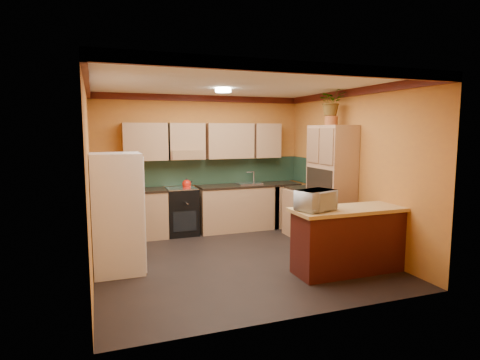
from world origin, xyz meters
name	(u,v)px	position (x,y,z in m)	size (l,w,h in m)	color
room_shell	(231,125)	(0.02, 0.28, 2.09)	(4.24, 4.24, 2.72)	black
base_cabinets_back	(213,210)	(0.15, 1.80, 0.44)	(3.65, 0.60, 0.88)	tan
countertop_back	(212,187)	(0.15, 1.80, 0.90)	(3.65, 0.62, 0.04)	black
stove	(181,211)	(-0.48, 1.80, 0.46)	(0.58, 0.58, 0.91)	black
kettle	(187,184)	(-0.38, 1.75, 1.00)	(0.17, 0.17, 0.18)	red
sink	(249,183)	(0.92, 1.80, 0.94)	(0.48, 0.40, 0.03)	silver
base_cabinets_right	(308,213)	(1.80, 0.93, 0.44)	(0.60, 0.80, 0.88)	tan
countertop_right	(308,189)	(1.80, 0.93, 0.90)	(0.62, 0.80, 0.04)	black
fridge	(117,213)	(-1.75, 0.05, 0.85)	(0.68, 0.66, 1.70)	white
pantry	(331,186)	(1.85, 0.22, 1.05)	(0.48, 0.90, 2.10)	tan
fern_pot	(331,121)	(1.85, 0.27, 2.18)	(0.22, 0.22, 0.16)	#9E5126
fern	(332,101)	(1.85, 0.27, 2.51)	(0.44, 0.38, 0.49)	tan
breakfast_bar	(355,241)	(1.44, -1.07, 0.44)	(1.80, 0.55, 0.88)	#461010
bar_top	(356,209)	(1.44, -1.07, 0.91)	(1.90, 0.65, 0.05)	tan
microwave	(316,200)	(0.78, -1.07, 1.07)	(0.51, 0.35, 0.28)	white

